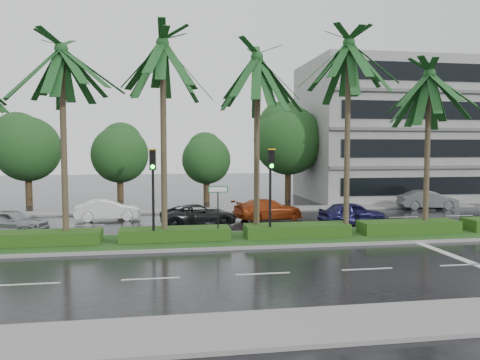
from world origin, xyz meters
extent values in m
plane|color=black|center=(0.00, 0.00, 0.00)|extent=(120.00, 120.00, 0.00)
cube|color=gray|center=(0.00, -10.20, 0.06)|extent=(40.00, 2.40, 0.12)
cube|color=gray|center=(0.00, 12.00, 0.06)|extent=(40.00, 2.00, 0.12)
cube|color=gray|center=(0.00, 1.00, 0.07)|extent=(36.00, 4.00, 0.14)
cube|color=#1E4416|center=(0.00, 1.00, 0.14)|extent=(35.60, 3.70, 0.02)
cube|color=#204614|center=(-9.00, 1.00, 0.45)|extent=(5.20, 1.40, 0.60)
cube|color=#204614|center=(-3.00, 1.00, 0.45)|extent=(5.20, 1.40, 0.60)
cube|color=#204614|center=(3.00, 1.00, 0.45)|extent=(5.20, 1.40, 0.60)
cube|color=#204614|center=(9.00, 1.00, 0.45)|extent=(5.20, 1.40, 0.60)
cube|color=silver|center=(-12.00, 7.00, 0.01)|extent=(2.00, 0.12, 0.01)
cube|color=silver|center=(-8.00, -5.00, 0.01)|extent=(2.00, 0.12, 0.01)
cube|color=silver|center=(-8.00, 7.00, 0.01)|extent=(2.00, 0.12, 0.01)
cube|color=silver|center=(-4.00, -5.00, 0.01)|extent=(2.00, 0.12, 0.01)
cube|color=silver|center=(-4.00, 7.00, 0.01)|extent=(2.00, 0.12, 0.01)
cube|color=silver|center=(0.00, -5.00, 0.01)|extent=(2.00, 0.12, 0.01)
cube|color=silver|center=(0.00, 7.00, 0.01)|extent=(2.00, 0.12, 0.01)
cube|color=silver|center=(4.00, -5.00, 0.01)|extent=(2.00, 0.12, 0.01)
cube|color=silver|center=(4.00, 7.00, 0.01)|extent=(2.00, 0.12, 0.01)
cube|color=silver|center=(8.00, -5.00, 0.01)|extent=(2.00, 0.12, 0.01)
cube|color=silver|center=(8.00, 7.00, 0.01)|extent=(2.00, 0.12, 0.01)
cube|color=silver|center=(12.00, 7.00, 0.01)|extent=(2.00, 0.12, 0.01)
cube|color=silver|center=(16.00, 7.00, 0.01)|extent=(2.00, 0.12, 0.01)
cube|color=silver|center=(8.50, -3.00, 0.01)|extent=(0.40, 6.00, 0.01)
cylinder|color=#413526|center=(-8.00, 1.10, 4.57)|extent=(0.28, 0.28, 8.85)
cylinder|color=#413526|center=(-8.00, 1.10, 0.37)|extent=(0.40, 0.40, 0.44)
cylinder|color=#413526|center=(-3.50, 0.90, 4.76)|extent=(0.28, 0.28, 9.23)
cylinder|color=#413526|center=(-3.50, 0.90, 0.37)|extent=(0.40, 0.40, 0.44)
cylinder|color=#413526|center=(1.00, 1.20, 4.54)|extent=(0.28, 0.28, 8.78)
cylinder|color=#413526|center=(1.00, 1.20, 0.37)|extent=(0.40, 0.40, 0.44)
cylinder|color=#413526|center=(5.50, 0.80, 4.91)|extent=(0.28, 0.28, 9.52)
cylinder|color=#413526|center=(5.50, 0.80, 0.37)|extent=(0.40, 0.40, 0.44)
cylinder|color=#413526|center=(10.00, 1.10, 4.25)|extent=(0.28, 0.28, 8.19)
cylinder|color=#413526|center=(10.00, 1.10, 0.37)|extent=(0.40, 0.40, 0.44)
cylinder|color=black|center=(-4.00, 0.40, 1.85)|extent=(0.12, 0.12, 3.40)
cube|color=black|center=(-4.00, 0.22, 4.00)|extent=(0.30, 0.18, 0.90)
cube|color=gold|center=(-4.00, 0.10, 4.48)|extent=(0.34, 0.12, 0.06)
cylinder|color=black|center=(-4.00, 0.12, 4.30)|extent=(0.18, 0.04, 0.18)
cylinder|color=black|center=(-4.00, 0.12, 4.00)|extent=(0.18, 0.04, 0.18)
cylinder|color=#0CE519|center=(-4.00, 0.12, 3.70)|extent=(0.18, 0.04, 0.18)
cylinder|color=black|center=(1.50, 0.40, 1.85)|extent=(0.12, 0.12, 3.40)
cube|color=black|center=(1.50, 0.22, 4.00)|extent=(0.30, 0.18, 0.90)
cube|color=gold|center=(1.50, 0.10, 4.48)|extent=(0.34, 0.12, 0.06)
cylinder|color=black|center=(1.50, 0.12, 4.30)|extent=(0.18, 0.04, 0.18)
cylinder|color=black|center=(1.50, 0.12, 4.00)|extent=(0.18, 0.04, 0.18)
cylinder|color=#0CE519|center=(1.50, 0.12, 3.70)|extent=(0.18, 0.04, 0.18)
cylinder|color=black|center=(-1.00, 0.50, 1.45)|extent=(0.06, 0.06, 2.60)
cube|color=#0C5926|center=(-1.00, 0.47, 2.60)|extent=(0.95, 0.04, 0.30)
cube|color=white|center=(-1.00, 0.45, 2.60)|extent=(0.85, 0.01, 0.22)
cylinder|color=#332817|center=(-14.00, 17.50, 1.23)|extent=(0.52, 0.52, 2.47)
sphere|color=#153A1A|center=(-14.00, 17.50, 4.45)|extent=(5.08, 5.08, 5.08)
sphere|color=#153A1A|center=(-14.00, 17.80, 5.43)|extent=(3.81, 3.81, 3.81)
cylinder|color=#332817|center=(-7.00, 17.50, 1.11)|extent=(0.52, 0.52, 2.22)
sphere|color=#153A1A|center=(-7.00, 17.50, 4.00)|extent=(4.57, 4.57, 4.57)
sphere|color=#153A1A|center=(-7.00, 17.80, 4.88)|extent=(3.43, 3.43, 3.43)
cylinder|color=#332817|center=(0.00, 17.50, 0.98)|extent=(0.52, 0.52, 1.97)
sphere|color=#153A1A|center=(0.00, 17.50, 3.54)|extent=(4.05, 4.05, 4.05)
sphere|color=#153A1A|center=(0.00, 17.80, 4.33)|extent=(3.03, 3.03, 3.03)
cylinder|color=#332817|center=(7.00, 17.50, 1.44)|extent=(0.52, 0.52, 2.87)
sphere|color=#153A1A|center=(7.00, 17.50, 5.17)|extent=(5.91, 5.91, 5.91)
sphere|color=#153A1A|center=(7.00, 17.80, 6.32)|extent=(4.43, 4.43, 4.43)
cylinder|color=#332817|center=(14.00, 17.50, 1.24)|extent=(0.52, 0.52, 2.48)
sphere|color=#153A1A|center=(14.00, 17.50, 4.46)|extent=(5.10, 5.10, 5.10)
sphere|color=#153A1A|center=(14.00, 17.80, 5.45)|extent=(3.82, 3.82, 3.82)
cube|color=gray|center=(17.00, 18.00, 6.00)|extent=(16.00, 10.00, 12.00)
imported|color=#999CA0|center=(-11.50, 4.64, 0.67)|extent=(2.58, 4.19, 1.33)
imported|color=white|center=(-7.00, 8.79, 0.66)|extent=(1.80, 4.11, 1.31)
imported|color=black|center=(-1.51, 5.77, 0.62)|extent=(2.63, 4.70, 1.24)
imported|color=#943210|center=(2.99, 7.37, 0.66)|extent=(2.95, 4.84, 1.31)
imported|color=#171643|center=(7.49, 4.76, 0.68)|extent=(1.98, 4.10, 1.35)
imported|color=#535558|center=(15.77, 10.41, 0.70)|extent=(1.96, 4.37, 1.39)
camera|label=1|loc=(-3.50, -21.28, 4.57)|focal=35.00mm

